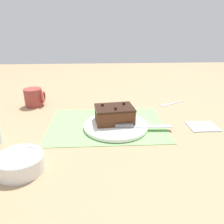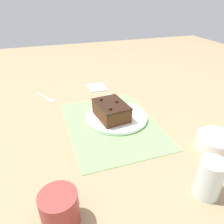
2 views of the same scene
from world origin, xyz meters
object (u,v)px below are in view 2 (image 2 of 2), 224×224
at_px(cake_plate, 117,117).
at_px(dessert_fork, 46,98).
at_px(coffee_mug, 60,208).
at_px(small_bowl, 217,141).
at_px(serving_knife, 118,106).
at_px(chocolate_cake, 111,110).
at_px(drinking_glass, 210,178).

height_order(cake_plate, dessert_fork, cake_plate).
relative_size(coffee_mug, dessert_fork, 0.68).
distance_m(cake_plate, dessert_fork, 0.39).
xyz_separation_m(small_bowl, dessert_fork, (0.58, 0.51, -0.02)).
relative_size(serving_knife, dessert_fork, 1.54).
bearing_deg(dessert_fork, small_bowl, 104.45).
xyz_separation_m(cake_plate, chocolate_cake, (-0.00, 0.03, 0.04)).
bearing_deg(cake_plate, coffee_mug, 144.38).
relative_size(chocolate_cake, drinking_glass, 1.47).
bearing_deg(small_bowl, drinking_glass, 132.53).
bearing_deg(dessert_fork, serving_knife, 114.22).
bearing_deg(small_bowl, chocolate_cake, 45.00).
relative_size(cake_plate, serving_knife, 1.15).
bearing_deg(serving_knife, drinking_glass, -80.47).
distance_m(drinking_glass, coffee_mug, 0.37).
relative_size(chocolate_cake, small_bowl, 1.23).
height_order(serving_knife, small_bowl, small_bowl).
bearing_deg(cake_plate, dessert_fork, 41.20).
height_order(serving_knife, dessert_fork, serving_knife).
distance_m(small_bowl, coffee_mug, 0.54).
bearing_deg(chocolate_cake, dessert_fork, 37.90).
distance_m(chocolate_cake, serving_knife, 0.09).
relative_size(cake_plate, small_bowl, 1.92).
height_order(drinking_glass, coffee_mug, drinking_glass).
xyz_separation_m(cake_plate, serving_knife, (0.07, -0.03, 0.01)).
height_order(cake_plate, drinking_glass, drinking_glass).
bearing_deg(coffee_mug, serving_knife, -33.97).
relative_size(drinking_glass, small_bowl, 0.84).
relative_size(serving_knife, drinking_glass, 2.00).
bearing_deg(coffee_mug, small_bowl, -78.91).
bearing_deg(serving_knife, chocolate_cake, -125.15).
height_order(drinking_glass, dessert_fork, drinking_glass).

